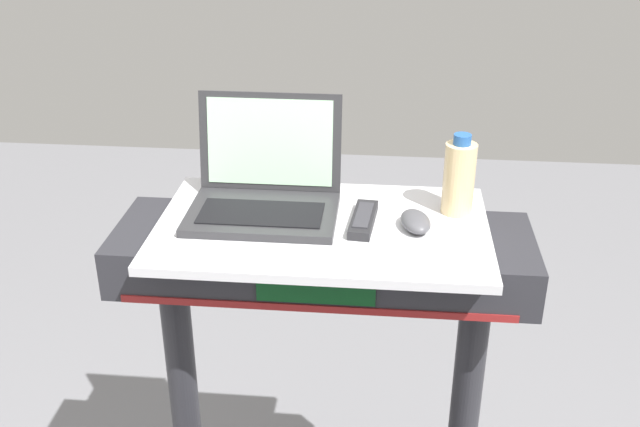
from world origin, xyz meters
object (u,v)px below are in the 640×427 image
at_px(laptop, 265,189).
at_px(water_bottle, 459,177).
at_px(computer_mouse, 415,221).
at_px(tv_remote, 363,219).

relative_size(laptop, water_bottle, 1.78).
bearing_deg(water_bottle, computer_mouse, -135.32).
distance_m(computer_mouse, water_bottle, 0.14).
height_order(laptop, water_bottle, laptop).
bearing_deg(tv_remote, computer_mouse, -6.05).
distance_m(laptop, tv_remote, 0.23).
bearing_deg(laptop, water_bottle, 3.05).
relative_size(laptop, tv_remote, 1.96).
height_order(computer_mouse, tv_remote, computer_mouse).
bearing_deg(laptop, computer_mouse, -11.52).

